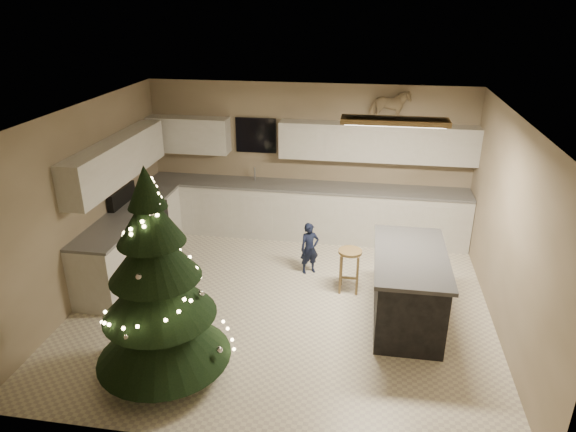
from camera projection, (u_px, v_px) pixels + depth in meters
The scene contains 8 objects.
ground_plane at pixel (284, 302), 7.07m from camera, with size 5.50×5.50×0.00m, color beige.
room_shell at pixel (285, 183), 6.38m from camera, with size 5.52×5.02×2.61m.
cabinetry at pixel (246, 204), 8.40m from camera, with size 5.50×3.20×2.00m.
island at pixel (408, 287), 6.51m from camera, with size 0.90×1.70×0.95m.
bar_stool at pixel (350, 260), 7.19m from camera, with size 0.33×0.33×0.64m.
christmas_tree at pixel (158, 295), 5.38m from camera, with size 1.51×1.46×2.42m.
toddler at pixel (310, 248), 7.70m from camera, with size 0.29×0.19×0.80m, color black.
rocking_horse at pixel (390, 107), 8.09m from camera, with size 0.65×0.36×0.55m.
Camera 1 is at (1.02, -5.95, 3.87)m, focal length 32.00 mm.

